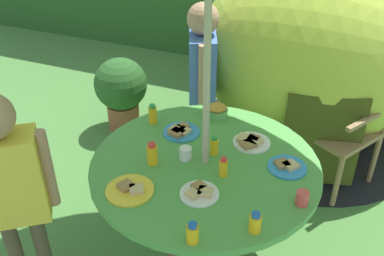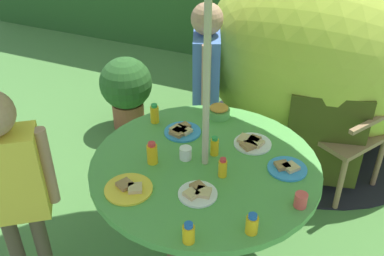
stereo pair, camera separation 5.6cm
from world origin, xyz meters
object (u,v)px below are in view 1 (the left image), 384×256
at_px(garden_table, 205,179).
at_px(plate_near_left, 130,190).
at_px(juice_bottle_spot_a, 214,146).
at_px(plate_back_edge, 181,131).
at_px(child_in_yellow_shirt, 8,179).
at_px(juice_bottle_far_right, 152,154).
at_px(child_in_blue_shirt, 202,68).
at_px(wooden_chair, 349,118).
at_px(juice_bottle_mid_right, 153,114).
at_px(cup_near, 186,153).
at_px(plate_center_front, 251,142).
at_px(juice_bottle_near_right, 223,167).
at_px(potted_plant, 121,89).
at_px(snack_bowl, 217,111).
at_px(plate_mid_left, 287,166).
at_px(juice_bottle_front_edge, 255,223).
at_px(juice_bottle_far_left, 193,233).
at_px(plate_center_back, 199,193).
at_px(cup_far, 302,198).
at_px(dome_tent, 319,51).

relative_size(garden_table, plate_near_left, 5.16).
bearing_deg(juice_bottle_spot_a, plate_back_edge, 154.12).
bearing_deg(child_in_yellow_shirt, juice_bottle_far_right, 5.06).
bearing_deg(child_in_blue_shirt, wooden_chair, 80.17).
height_order(plate_back_edge, juice_bottle_mid_right, juice_bottle_mid_right).
height_order(child_in_blue_shirt, cup_near, child_in_blue_shirt).
height_order(plate_center_front, juice_bottle_near_right, juice_bottle_near_right).
bearing_deg(juice_bottle_mid_right, juice_bottle_far_right, -64.02).
height_order(plate_back_edge, juice_bottle_near_right, juice_bottle_near_right).
xyz_separation_m(potted_plant, snack_bowl, (1.12, -0.67, 0.40)).
distance_m(garden_table, potted_plant, 1.71).
bearing_deg(juice_bottle_spot_a, child_in_blue_shirt, 115.02).
distance_m(plate_mid_left, plate_near_left, 0.85).
xyz_separation_m(snack_bowl, plate_mid_left, (0.53, -0.37, -0.03)).
xyz_separation_m(wooden_chair, juice_bottle_far_right, (-0.96, -1.27, 0.28)).
bearing_deg(plate_mid_left, juice_bottle_front_edge, -94.64).
bearing_deg(garden_table, juice_bottle_near_right, -28.26).
distance_m(potted_plant, plate_mid_left, 1.99).
relative_size(juice_bottle_far_left, cup_near, 1.49).
relative_size(garden_table, plate_center_back, 6.39).
distance_m(juice_bottle_far_left, cup_near, 0.61).
height_order(plate_near_left, juice_bottle_far_left, juice_bottle_far_left).
height_order(plate_center_back, plate_back_edge, same).
height_order(juice_bottle_near_right, juice_bottle_far_right, juice_bottle_far_right).
xyz_separation_m(child_in_blue_shirt, cup_near, (0.26, -0.94, -0.07)).
height_order(snack_bowl, juice_bottle_far_right, juice_bottle_far_right).
bearing_deg(juice_bottle_spot_a, plate_center_front, 46.82).
xyz_separation_m(plate_center_back, plate_back_edge, (-0.31, 0.48, 0.00)).
bearing_deg(child_in_yellow_shirt, plate_center_front, 4.75).
xyz_separation_m(plate_center_back, juice_bottle_far_left, (0.08, -0.30, 0.04)).
bearing_deg(juice_bottle_front_edge, juice_bottle_mid_right, 141.81).
bearing_deg(cup_far, juice_bottle_front_edge, -122.73).
xyz_separation_m(juice_bottle_near_right, juice_bottle_mid_right, (-0.58, 0.33, 0.01)).
xyz_separation_m(potted_plant, plate_back_edge, (0.99, -0.94, 0.37)).
xyz_separation_m(child_in_yellow_shirt, plate_center_front, (1.00, 0.87, -0.07)).
xyz_separation_m(dome_tent, plate_mid_left, (0.07, -1.56, -0.04)).
bearing_deg(cup_near, plate_back_edge, 119.48).
bearing_deg(garden_table, cup_far, -13.69).
bearing_deg(child_in_blue_shirt, cup_near, -6.36).
bearing_deg(wooden_chair, garden_table, -90.00).
distance_m(snack_bowl, plate_mid_left, 0.65).
bearing_deg(plate_mid_left, garden_table, -164.18).
height_order(garden_table, juice_bottle_near_right, juice_bottle_near_right).
distance_m(plate_mid_left, juice_bottle_front_edge, 0.52).
distance_m(plate_near_left, juice_bottle_spot_a, 0.54).
xyz_separation_m(plate_back_edge, juice_bottle_far_right, (-0.02, -0.33, 0.05)).
relative_size(child_in_blue_shirt, juice_bottle_far_right, 10.15).
relative_size(plate_back_edge, juice_bottle_far_left, 2.09).
relative_size(snack_bowl, juice_bottle_mid_right, 1.12).
xyz_separation_m(plate_near_left, juice_bottle_spot_a, (0.29, 0.46, 0.04)).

